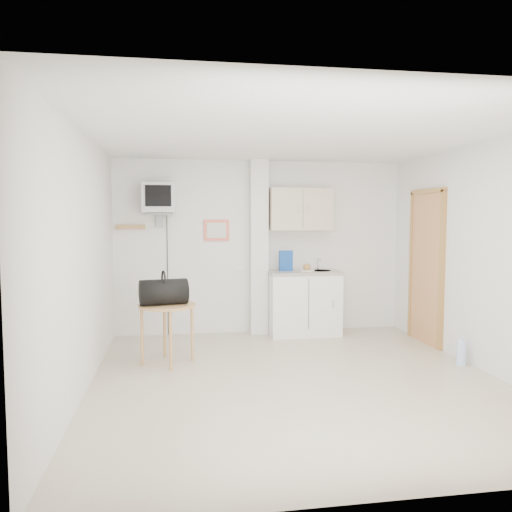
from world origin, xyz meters
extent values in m
plane|color=#BAB096|center=(0.00, 0.00, 0.00)|extent=(4.50, 4.50, 0.00)
cube|color=white|center=(0.00, 2.25, 1.25)|extent=(4.20, 0.04, 2.50)
cube|color=white|center=(0.00, -2.25, 1.25)|extent=(4.20, 0.04, 2.50)
cube|color=white|center=(-2.10, 0.00, 1.25)|extent=(0.04, 4.50, 2.50)
cube|color=white|center=(2.10, 0.00, 1.25)|extent=(0.04, 4.50, 2.50)
cube|color=white|center=(0.00, 0.00, 2.50)|extent=(4.20, 4.50, 0.04)
cube|color=white|center=(-0.05, 2.14, 1.25)|extent=(0.25, 0.22, 2.50)
cube|color=#E4654F|center=(-0.65, 2.23, 1.50)|extent=(0.36, 0.03, 0.30)
cube|color=silver|center=(-0.65, 2.22, 1.50)|extent=(0.28, 0.01, 0.22)
cube|color=#A3714A|center=(-1.85, 2.22, 1.55)|extent=(0.40, 0.05, 0.06)
cube|color=white|center=(-0.32, 2.24, 0.95)|extent=(0.15, 0.02, 0.08)
cylinder|color=#A3714A|center=(-2.00, 2.16, 1.54)|extent=(0.02, 0.08, 0.02)
cylinder|color=#A3714A|center=(-1.70, 2.16, 1.54)|extent=(0.02, 0.08, 0.02)
cube|color=olive|center=(2.08, 1.25, 1.00)|extent=(0.04, 0.75, 2.00)
cube|color=brown|center=(2.07, 1.25, 1.00)|extent=(0.06, 0.87, 2.06)
cube|color=white|center=(0.58, 1.98, 0.44)|extent=(1.00, 0.55, 0.88)
cube|color=#ABA192|center=(0.58, 1.98, 0.90)|extent=(1.03, 0.58, 0.04)
cylinder|color=#B7B7BA|center=(0.83, 1.98, 0.90)|extent=(0.30, 0.30, 0.05)
cylinder|color=#B7B7BA|center=(0.83, 2.12, 1.00)|extent=(0.02, 0.02, 0.16)
cylinder|color=#B7B7BA|center=(0.83, 2.06, 1.07)|extent=(0.02, 0.13, 0.02)
cube|color=#B9A793|center=(0.55, 2.09, 1.80)|extent=(0.90, 0.32, 0.60)
cube|color=#124196|center=(0.33, 2.02, 1.06)|extent=(0.19, 0.07, 0.29)
cylinder|color=white|center=(0.62, 1.95, 0.93)|extent=(0.22, 0.22, 0.01)
sphere|color=tan|center=(0.62, 1.95, 0.97)|extent=(0.11, 0.11, 0.11)
cube|color=slate|center=(-1.45, 2.09, 1.73)|extent=(0.36, 0.32, 0.02)
cube|color=slate|center=(-1.45, 2.22, 1.65)|extent=(0.10, 0.06, 0.20)
cube|color=#B7B8BA|center=(-1.45, 2.02, 1.95)|extent=(0.44, 0.42, 0.40)
cube|color=black|center=(-1.45, 1.80, 1.97)|extent=(0.34, 0.02, 0.28)
cylinder|color=black|center=(-1.35, 2.23, 0.86)|extent=(0.01, 0.01, 1.73)
cylinder|color=#A3714A|center=(-1.33, 0.81, 0.68)|extent=(0.65, 0.65, 0.03)
cylinder|color=#A3714A|center=(-1.05, 0.85, 0.33)|extent=(0.04, 0.04, 0.66)
cylinder|color=#A3714A|center=(-1.37, 1.09, 0.33)|extent=(0.04, 0.04, 0.66)
cylinder|color=#A3714A|center=(-1.62, 0.77, 0.33)|extent=(0.04, 0.04, 0.66)
cylinder|color=#A3714A|center=(-1.29, 0.52, 0.33)|extent=(0.04, 0.04, 0.66)
cylinder|color=black|center=(-1.37, 0.77, 0.84)|extent=(0.58, 0.39, 0.29)
torus|color=black|center=(-1.37, 0.77, 0.98)|extent=(0.06, 0.22, 0.22)
cylinder|color=#B6D2FA|center=(1.98, 0.21, 0.14)|extent=(0.11, 0.11, 0.28)
cylinder|color=#B6D2FA|center=(1.98, 0.21, 0.30)|extent=(0.03, 0.03, 0.04)
camera|label=1|loc=(-1.21, -4.93, 1.69)|focal=35.00mm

